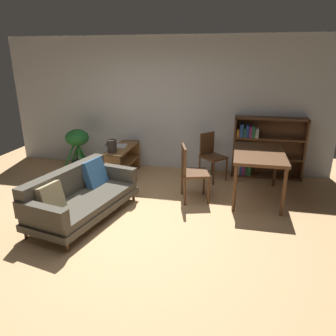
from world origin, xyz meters
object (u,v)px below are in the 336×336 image
object	(u,v)px
bookshelf	(263,148)
dining_chair_far	(211,154)
desk_speaker	(112,146)
dining_table	(259,157)
open_laptop	(118,145)
fabric_couch	(80,195)
media_console	(122,162)
dining_chair_near	(191,170)
potted_floor_plant	(78,144)

from	to	relation	value
bookshelf	dining_chair_far	bearing A→B (deg)	-158.62
desk_speaker	dining_table	bearing A→B (deg)	-2.79
desk_speaker	dining_table	xyz separation A→B (m)	(2.62, -0.13, -0.01)
open_laptop	desk_speaker	size ratio (longest dim) A/B	1.88
bookshelf	fabric_couch	bearing A→B (deg)	-139.14
media_console	open_laptop	bearing A→B (deg)	146.93
fabric_couch	desk_speaker	xyz separation A→B (m)	(-0.02, 1.39, 0.38)
dining_chair_near	dining_chair_far	bearing A→B (deg)	76.86
media_console	bookshelf	xyz separation A→B (m)	(2.72, 0.64, 0.29)
fabric_couch	bookshelf	bearing A→B (deg)	40.86
open_laptop	dining_table	size ratio (longest dim) A/B	0.35
desk_speaker	potted_floor_plant	world-z (taller)	potted_floor_plant
open_laptop	bookshelf	bearing A→B (deg)	11.53
desk_speaker	dining_chair_near	size ratio (longest dim) A/B	0.26
dining_chair_near	dining_chair_far	xyz separation A→B (m)	(0.24, 1.04, -0.02)
dining_chair_near	dining_chair_far	size ratio (longest dim) A/B	1.03
dining_chair_near	dining_table	bearing A→B (deg)	15.95
dining_chair_near	fabric_couch	bearing A→B (deg)	-148.01
dining_chair_near	bookshelf	xyz separation A→B (m)	(1.23, 1.43, 0.06)
dining_chair_near	bookshelf	world-z (taller)	bookshelf
potted_floor_plant	bookshelf	size ratio (longest dim) A/B	0.65
fabric_couch	bookshelf	xyz separation A→B (m)	(2.75, 2.38, 0.24)
fabric_couch	potted_floor_plant	bearing A→B (deg)	117.51
media_console	dining_chair_far	xyz separation A→B (m)	(1.73, 0.26, 0.21)
fabric_couch	dining_table	size ratio (longest dim) A/B	1.47
dining_table	bookshelf	bearing A→B (deg)	82.61
media_console	open_laptop	xyz separation A→B (m)	(-0.10, 0.07, 0.33)
potted_floor_plant	dining_chair_far	world-z (taller)	dining_chair_far
fabric_couch	potted_floor_plant	xyz separation A→B (m)	(-1.00, 1.93, 0.22)
open_laptop	dining_chair_near	bearing A→B (deg)	-28.17
dining_table	desk_speaker	bearing A→B (deg)	177.21
dining_chair_near	bookshelf	bearing A→B (deg)	49.30
media_console	fabric_couch	bearing A→B (deg)	-90.96
potted_floor_plant	dining_table	distance (m)	3.67
potted_floor_plant	bookshelf	xyz separation A→B (m)	(3.75, 0.45, 0.02)
fabric_couch	media_console	xyz separation A→B (m)	(0.03, 1.74, -0.05)
dining_table	bookshelf	size ratio (longest dim) A/B	0.96
media_console	dining_chair_near	bearing A→B (deg)	-27.81
open_laptop	potted_floor_plant	distance (m)	0.94
fabric_couch	dining_chair_near	bearing A→B (deg)	31.99
bookshelf	media_console	bearing A→B (deg)	-166.72
open_laptop	desk_speaker	bearing A→B (deg)	-82.22
media_console	dining_chair_near	size ratio (longest dim) A/B	1.28
open_laptop	dining_table	world-z (taller)	dining_table
fabric_couch	dining_table	distance (m)	2.92
potted_floor_plant	fabric_couch	bearing A→B (deg)	-62.49
open_laptop	dining_table	bearing A→B (deg)	-11.47
fabric_couch	dining_chair_far	size ratio (longest dim) A/B	2.10
potted_floor_plant	dining_chair_far	distance (m)	2.77
dining_table	dining_chair_far	distance (m)	1.13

